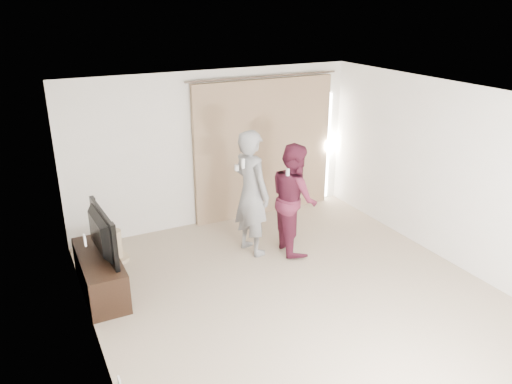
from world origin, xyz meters
TOP-DOWN VIEW (x-y plane):
  - floor at (0.00, 0.00)m, footprint 5.50×5.50m
  - wall_back at (0.00, 2.75)m, footprint 5.00×0.04m
  - wall_left at (-2.50, -0.00)m, footprint 0.04×5.50m
  - ceiling at (0.00, 0.00)m, footprint 5.00×5.50m
  - curtain at (0.91, 2.68)m, footprint 2.80×0.11m
  - tv_console at (-2.27, 1.27)m, footprint 0.48×1.39m
  - tv at (-2.27, 1.27)m, footprint 0.21×1.10m
  - scratching_post at (-1.91, 2.03)m, footprint 0.37×0.37m
  - person_man at (0.03, 1.41)m, footprint 0.60×0.78m
  - person_woman at (0.63, 1.18)m, footprint 0.76×0.92m

SIDE VIEW (x-z plane):
  - floor at x=0.00m, z-range 0.00..0.00m
  - scratching_post at x=-1.91m, z-range -0.05..0.45m
  - tv_console at x=-2.27m, z-range 0.00..0.53m
  - tv at x=-2.27m, z-range 0.53..1.16m
  - person_woman at x=0.63m, z-range 0.00..1.70m
  - person_man at x=0.03m, z-range 0.00..1.92m
  - curtain at x=0.91m, z-range -0.02..2.43m
  - wall_left at x=-2.50m, z-range 0.00..2.60m
  - wall_back at x=0.00m, z-range 0.00..2.60m
  - ceiling at x=0.00m, z-range 2.60..2.60m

